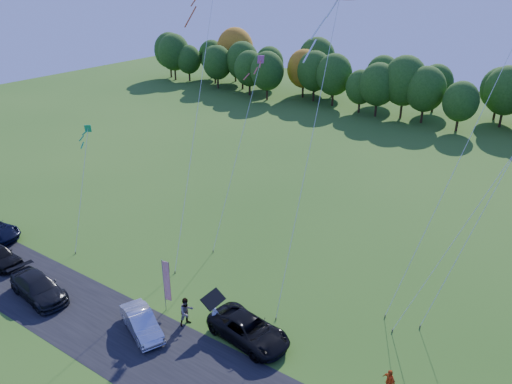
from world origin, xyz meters
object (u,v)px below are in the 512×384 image
Objects in this scene: black_suv at (249,330)px; feather_flag at (166,280)px; silver_sedan at (142,323)px; person_east at (389,382)px.

feather_flag reaches higher than black_suv.
person_east is (14.60, 4.01, 0.08)m from silver_sedan.
black_suv is 8.67m from person_east.
silver_sedan is at bearing -138.48° from person_east.
feather_flag is at bearing -147.95° from person_east.
black_suv is 6.78m from silver_sedan.
silver_sedan is 1.08× the size of feather_flag.
person_east is at bearing -76.24° from black_suv.
silver_sedan is (-5.97, -3.21, -0.06)m from black_suv.
silver_sedan is 2.71× the size of person_east.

